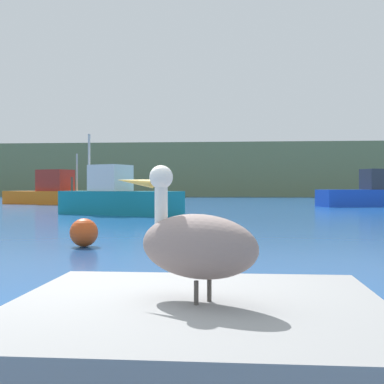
{
  "coord_description": "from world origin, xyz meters",
  "views": [
    {
      "loc": [
        1.15,
        -4.35,
        1.3
      ],
      "look_at": [
        -0.3,
        12.34,
        1.16
      ],
      "focal_mm": 50.12,
      "sensor_mm": 36.0,
      "label": 1
    }
  ],
  "objects_px": {
    "pelican": "(195,243)",
    "fishing_boat_orange": "(53,193)",
    "fishing_boat_teal": "(118,198)",
    "mooring_buoy": "(84,233)",
    "fishing_boat_blue": "(368,194)"
  },
  "relations": [
    {
      "from": "pelican",
      "to": "fishing_boat_orange",
      "type": "bearing_deg",
      "value": -35.1
    },
    {
      "from": "pelican",
      "to": "fishing_boat_orange",
      "type": "distance_m",
      "value": 39.77
    },
    {
      "from": "fishing_boat_orange",
      "to": "fishing_boat_teal",
      "type": "xyz_separation_m",
      "value": [
        8.65,
        -15.44,
        -0.05
      ]
    },
    {
      "from": "fishing_boat_orange",
      "to": "fishing_boat_teal",
      "type": "height_order",
      "value": "fishing_boat_teal"
    },
    {
      "from": "fishing_boat_teal",
      "to": "mooring_buoy",
      "type": "xyz_separation_m",
      "value": [
        2.38,
        -13.69,
        -0.51
      ]
    },
    {
      "from": "pelican",
      "to": "mooring_buoy",
      "type": "height_order",
      "value": "pelican"
    },
    {
      "from": "pelican",
      "to": "mooring_buoy",
      "type": "xyz_separation_m",
      "value": [
        -3.11,
        8.05,
        -0.63
      ]
    },
    {
      "from": "fishing_boat_orange",
      "to": "pelican",
      "type": "bearing_deg",
      "value": -48.19
    },
    {
      "from": "fishing_boat_blue",
      "to": "fishing_boat_orange",
      "type": "distance_m",
      "value": 23.48
    },
    {
      "from": "pelican",
      "to": "mooring_buoy",
      "type": "distance_m",
      "value": 8.65
    },
    {
      "from": "pelican",
      "to": "fishing_boat_teal",
      "type": "distance_m",
      "value": 22.42
    },
    {
      "from": "fishing_boat_orange",
      "to": "mooring_buoy",
      "type": "relative_size",
      "value": 13.38
    },
    {
      "from": "pelican",
      "to": "fishing_boat_orange",
      "type": "relative_size",
      "value": 0.14
    },
    {
      "from": "pelican",
      "to": "fishing_boat_blue",
      "type": "xyz_separation_m",
      "value": [
        9.17,
        34.4,
        -0.06
      ]
    },
    {
      "from": "fishing_boat_orange",
      "to": "fishing_boat_blue",
      "type": "bearing_deg",
      "value": 14.19
    }
  ]
}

